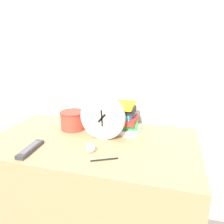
# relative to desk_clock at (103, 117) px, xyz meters

# --- Properties ---
(wall_back) EXTENTS (6.00, 0.04, 2.40)m
(wall_back) POSITION_rel_desk_clock_xyz_m (-0.05, 0.39, 0.33)
(wall_back) COLOR silver
(wall_back) RESTS_ON ground_plane
(desk) EXTENTS (1.19, 0.69, 0.74)m
(desk) POSITION_rel_desk_clock_xyz_m (-0.05, -0.03, -0.50)
(desk) COLOR tan
(desk) RESTS_ON ground_plane
(desk_clock) EXTENTS (0.26, 0.04, 0.26)m
(desk_clock) POSITION_rel_desk_clock_xyz_m (0.00, 0.00, 0.00)
(desk_clock) COLOR #B7B2A8
(desk_clock) RESTS_ON desk
(book_stack) EXTENTS (0.24, 0.19, 0.18)m
(book_stack) POSITION_rel_desk_clock_xyz_m (0.07, 0.14, -0.04)
(book_stack) COLOR white
(book_stack) RESTS_ON desk
(basket) EXTENTS (0.16, 0.16, 0.12)m
(basket) POSITION_rel_desk_clock_xyz_m (-0.23, 0.09, -0.07)
(basket) COLOR #C63D2D
(basket) RESTS_ON desk
(tv_remote) EXTENTS (0.06, 0.20, 0.02)m
(tv_remote) POSITION_rel_desk_clock_xyz_m (-0.31, -0.25, -0.12)
(tv_remote) COLOR #333338
(tv_remote) RESTS_ON desk
(crumpled_paper_ball) EXTENTS (0.05, 0.05, 0.05)m
(crumpled_paper_ball) POSITION_rel_desk_clock_xyz_m (-0.01, -0.18, -0.11)
(crumpled_paper_ball) COLOR white
(crumpled_paper_ball) RESTS_ON desk
(pen) EXTENTS (0.12, 0.07, 0.01)m
(pen) POSITION_rel_desk_clock_xyz_m (0.08, -0.24, -0.13)
(pen) COLOR black
(pen) RESTS_ON desk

